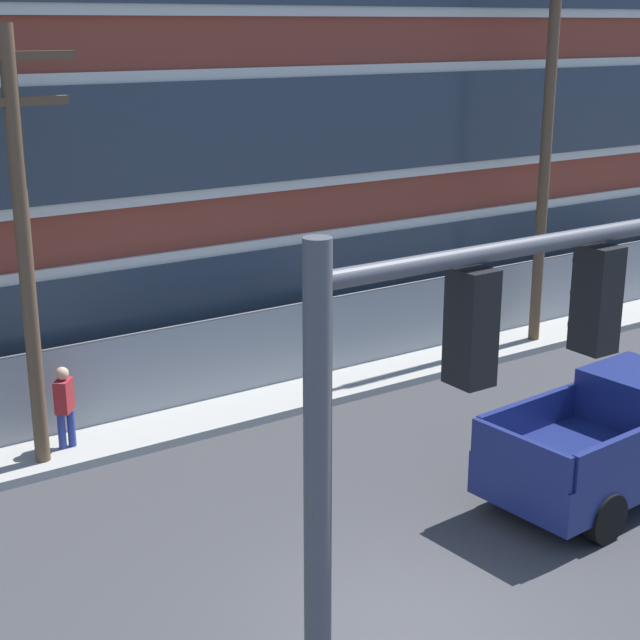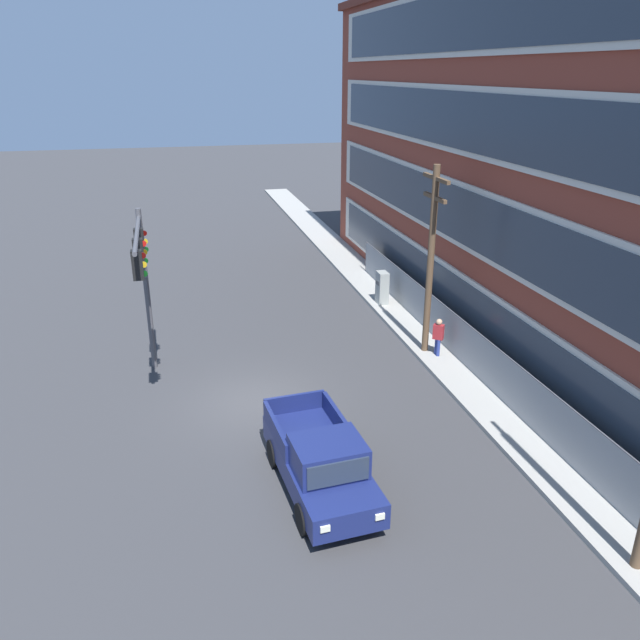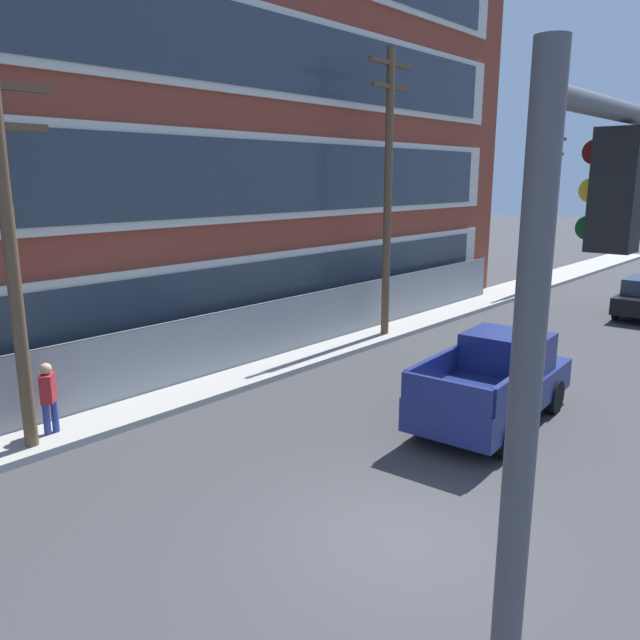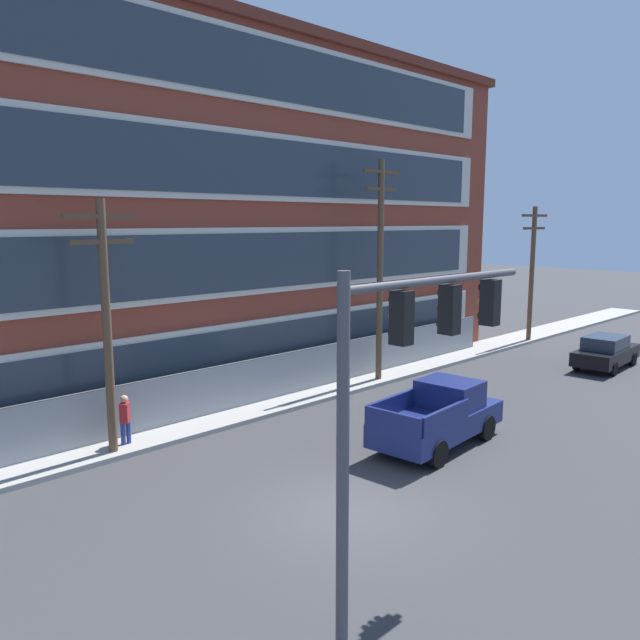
# 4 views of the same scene
# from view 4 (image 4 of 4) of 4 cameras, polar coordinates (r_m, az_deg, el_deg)

# --- Properties ---
(ground_plane) EXTENTS (160.00, 160.00, 0.00)m
(ground_plane) POSITION_cam_4_polar(r_m,az_deg,el_deg) (15.68, 2.31, -17.05)
(ground_plane) COLOR #38383A
(sidewalk_building_side) EXTENTS (80.00, 2.10, 0.16)m
(sidewalk_building_side) POSITION_cam_4_polar(r_m,az_deg,el_deg) (21.36, -13.40, -9.81)
(sidewalk_building_side) COLOR #9E9B93
(sidewalk_building_side) RESTS_ON ground
(brick_mill_building) EXTENTS (41.80, 9.49, 14.35)m
(brick_mill_building) POSITION_cam_4_polar(r_m,az_deg,el_deg) (25.07, -20.96, 9.12)
(brick_mill_building) COLOR brown
(brick_mill_building) RESTS_ON ground
(chain_link_fence) EXTENTS (31.95, 0.06, 1.85)m
(chain_link_fence) POSITION_cam_4_polar(r_m,az_deg,el_deg) (22.94, -7.87, -6.09)
(chain_link_fence) COLOR gray
(chain_link_fence) RESTS_ON ground
(traffic_signal_mast) EXTENTS (5.09, 0.43, 6.17)m
(traffic_signal_mast) POSITION_cam_4_polar(r_m,az_deg,el_deg) (10.62, 8.02, -4.12)
(traffic_signal_mast) COLOR #4C4C51
(traffic_signal_mast) RESTS_ON ground
(pickup_truck_navy) EXTENTS (5.15, 2.32, 1.94)m
(pickup_truck_navy) POSITION_cam_4_polar(r_m,az_deg,el_deg) (19.84, 10.86, -8.62)
(pickup_truck_navy) COLOR navy
(pickup_truck_navy) RESTS_ON ground
(sedan_black) EXTENTS (4.50, 2.00, 1.56)m
(sedan_black) POSITION_cam_4_polar(r_m,az_deg,el_deg) (32.40, 24.66, -2.64)
(sedan_black) COLOR black
(sedan_black) RESTS_ON ground
(utility_pole_near_corner) EXTENTS (2.16, 0.26, 7.52)m
(utility_pole_near_corner) POSITION_cam_4_polar(r_m,az_deg,el_deg) (18.86, -18.95, 0.18)
(utility_pole_near_corner) COLOR brown
(utility_pole_near_corner) RESTS_ON ground
(utility_pole_midblock) EXTENTS (2.20, 0.26, 9.40)m
(utility_pole_midblock) POSITION_cam_4_polar(r_m,az_deg,el_deg) (26.40, 5.51, 5.17)
(utility_pole_midblock) COLOR brown
(utility_pole_midblock) RESTS_ON ground
(utility_pole_far_east) EXTENTS (2.71, 0.26, 7.70)m
(utility_pole_far_east) POSITION_cam_4_polar(r_m,az_deg,el_deg) (37.20, 18.82, 4.61)
(utility_pole_far_east) COLOR brown
(utility_pole_far_east) RESTS_ON ground
(pedestrian_near_cabinet) EXTENTS (0.44, 0.46, 1.69)m
(pedestrian_near_cabinet) POSITION_cam_4_polar(r_m,az_deg,el_deg) (20.06, -17.40, -8.55)
(pedestrian_near_cabinet) COLOR navy
(pedestrian_near_cabinet) RESTS_ON ground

